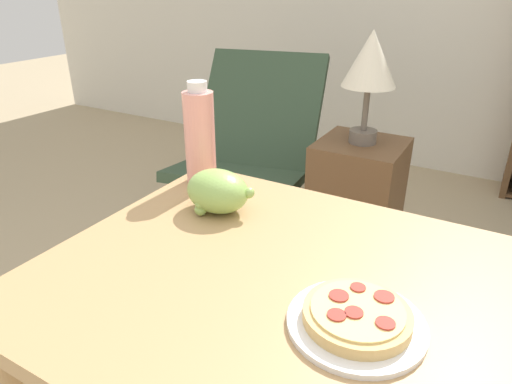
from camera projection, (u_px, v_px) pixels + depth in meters
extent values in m
cube|color=tan|center=(378.00, 318.00, 0.74)|extent=(1.22, 0.72, 0.03)
cylinder|color=tan|center=(213.00, 295.00, 1.39)|extent=(0.06, 0.06, 0.71)
cylinder|color=white|center=(356.00, 323.00, 0.70)|extent=(0.21, 0.21, 0.01)
cylinder|color=#DBB26B|center=(357.00, 316.00, 0.69)|extent=(0.16, 0.16, 0.02)
cylinder|color=#EACC7A|center=(358.00, 309.00, 0.68)|extent=(0.14, 0.14, 0.00)
cylinder|color=#A83328|center=(385.00, 323.00, 0.65)|extent=(0.03, 0.03, 0.00)
cylinder|color=#A83328|center=(339.00, 296.00, 0.71)|extent=(0.03, 0.03, 0.00)
cylinder|color=#A83328|center=(384.00, 297.00, 0.71)|extent=(0.03, 0.03, 0.00)
cylinder|color=#A83328|center=(354.00, 312.00, 0.67)|extent=(0.03, 0.03, 0.00)
cylinder|color=#A83328|center=(337.00, 315.00, 0.67)|extent=(0.03, 0.03, 0.00)
cylinder|color=#A83328|center=(358.00, 287.00, 0.73)|extent=(0.02, 0.02, 0.00)
ellipsoid|color=#93BC5B|center=(218.00, 191.00, 1.02)|extent=(0.15, 0.11, 0.10)
sphere|color=#93BC5B|center=(206.00, 193.00, 1.04)|extent=(0.02, 0.02, 0.02)
sphere|color=#93BC5B|center=(212.00, 190.00, 1.00)|extent=(0.02, 0.02, 0.02)
sphere|color=#93BC5B|center=(236.00, 188.00, 1.00)|extent=(0.02, 0.02, 0.02)
sphere|color=#93BC5B|center=(201.00, 204.00, 1.01)|extent=(0.02, 0.02, 0.02)
sphere|color=#93BC5B|center=(212.00, 198.00, 0.99)|extent=(0.03, 0.03, 0.03)
sphere|color=#93BC5B|center=(235.00, 199.00, 1.04)|extent=(0.03, 0.03, 0.03)
sphere|color=#93BC5B|center=(249.00, 193.00, 1.00)|extent=(0.03, 0.03, 0.03)
sphere|color=#93BC5B|center=(201.00, 209.00, 1.01)|extent=(0.03, 0.03, 0.03)
sphere|color=#93BC5B|center=(231.00, 180.00, 1.06)|extent=(0.02, 0.02, 0.02)
sphere|color=#93BC5B|center=(233.00, 205.00, 1.03)|extent=(0.02, 0.02, 0.02)
sphere|color=#93BC5B|center=(220.00, 184.00, 1.06)|extent=(0.03, 0.03, 0.03)
cylinder|color=pink|center=(200.00, 138.00, 1.14)|extent=(0.08, 0.08, 0.23)
cylinder|color=white|center=(197.00, 87.00, 1.09)|extent=(0.05, 0.05, 0.03)
cube|color=black|center=(248.00, 223.00, 2.42)|extent=(0.67, 0.66, 0.10)
cube|color=#334733|center=(239.00, 174.00, 2.23)|extent=(0.71, 0.62, 0.14)
cube|color=#334733|center=(261.00, 110.00, 2.38)|extent=(0.69, 0.53, 0.55)
cube|color=brown|center=(355.00, 211.00, 1.98)|extent=(0.34, 0.34, 0.63)
cylinder|color=#665B51|center=(363.00, 136.00, 1.83)|extent=(0.11, 0.11, 0.05)
cylinder|color=#665B51|center=(366.00, 109.00, 1.78)|extent=(0.02, 0.02, 0.17)
cone|color=beige|center=(371.00, 58.00, 1.70)|extent=(0.21, 0.21, 0.21)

